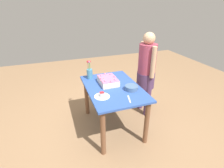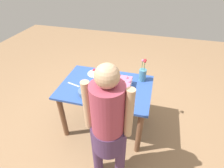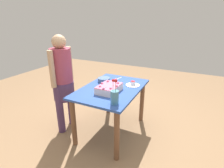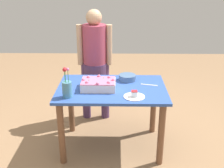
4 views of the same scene
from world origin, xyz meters
TOP-DOWN VIEW (x-y plane):
  - ground_plane at (0.00, 0.00)m, footprint 8.00×8.00m
  - dining_table at (0.00, 0.00)m, footprint 1.18×0.80m
  - sheet_cake at (-0.14, -0.03)m, footprint 0.36×0.27m
  - serving_plate_with_slice at (0.23, -0.25)m, footprint 0.22×0.22m
  - cake_knife at (0.42, 0.08)m, footprint 0.19×0.07m
  - flower_vase at (-0.44, -0.26)m, footprint 0.10×0.10m
  - fruit_bowl at (0.18, 0.22)m, footprint 0.20×0.20m
  - person_standing at (-0.23, 0.70)m, footprint 0.45×0.31m

SIDE VIEW (x-z plane):
  - ground_plane at x=0.00m, z-range 0.00..0.00m
  - dining_table at x=0.00m, z-range 0.23..0.98m
  - cake_knife at x=0.42m, z-range 0.74..0.75m
  - serving_plate_with_slice at x=0.23m, z-range 0.72..0.79m
  - fruit_bowl at x=0.18m, z-range 0.74..0.81m
  - sheet_cake at x=-0.14m, z-range 0.73..0.85m
  - flower_vase at x=-0.44m, z-range 0.68..1.00m
  - person_standing at x=-0.23m, z-range 0.11..1.60m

